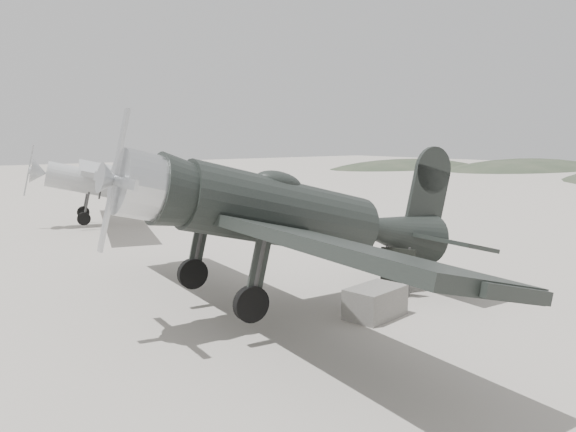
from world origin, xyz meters
name	(u,v)px	position (x,y,z in m)	size (l,w,h in m)	color
ground	(346,281)	(0.00, 0.00, 0.00)	(160.00, 160.00, 0.00)	gray
hill_east_north	(526,169)	(60.00, 28.00, 0.00)	(36.00, 18.00, 6.00)	#2D3829
hill_northeast	(407,167)	(50.00, 40.00, 0.00)	(32.00, 16.00, 5.20)	#2D3829
lowwing_monoplane	(296,217)	(-2.90, -1.25, 2.33)	(9.78, 13.70, 4.41)	black
highwing_monoplane	(116,181)	(-1.33, 14.70, 2.13)	(8.60, 11.95, 3.40)	#95989A
equipment_block	(375,302)	(-1.78, -2.88, 0.36)	(1.46, 0.91, 0.73)	slate
sign_board	(398,266)	(0.00, -2.00, 0.81)	(0.44, 0.89, 1.36)	#333333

